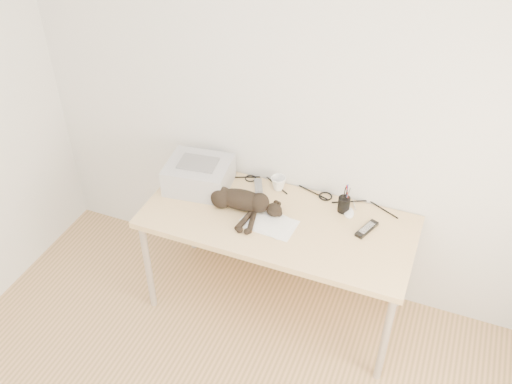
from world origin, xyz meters
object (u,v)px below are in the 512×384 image
at_px(cat, 239,201).
at_px(mouse, 349,211).
at_px(mug, 278,183).
at_px(pen_cup, 344,204).
at_px(printer, 199,175).
at_px(desk, 282,228).

bearing_deg(cat, mouse, 13.62).
relative_size(cat, mug, 6.35).
height_order(mug, pen_cup, pen_cup).
bearing_deg(printer, cat, -19.50).
bearing_deg(mug, mouse, -8.34).
xyz_separation_m(mug, pen_cup, (0.43, -0.06, 0.01)).
xyz_separation_m(printer, pen_cup, (0.91, 0.10, -0.04)).
distance_m(printer, mouse, 0.95).
height_order(cat, mug, cat).
bearing_deg(mouse, cat, -179.36).
bearing_deg(mouse, pen_cup, 146.44).
distance_m(pen_cup, mouse, 0.05).
distance_m(cat, mouse, 0.66).
height_order(printer, cat, printer).
xyz_separation_m(desk, printer, (-0.57, 0.04, 0.22)).
relative_size(desk, mouse, 15.26).
distance_m(desk, mouse, 0.42).
height_order(printer, mug, printer).
height_order(cat, mouse, cat).
xyz_separation_m(desk, mug, (-0.10, 0.19, 0.18)).
relative_size(desk, printer, 3.78).
bearing_deg(printer, desk, -3.65).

